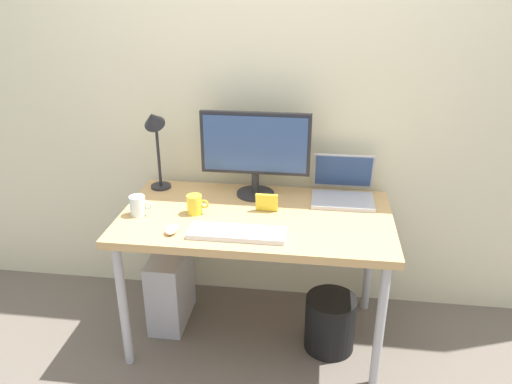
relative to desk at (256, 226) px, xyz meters
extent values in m
plane|color=#665B51|center=(0.00, 0.00, -0.66)|extent=(6.00, 6.00, 0.00)
cube|color=beige|center=(0.00, 0.43, 0.64)|extent=(4.40, 0.04, 2.60)
cube|color=tan|center=(0.00, 0.00, 0.04)|extent=(1.33, 0.73, 0.04)
cylinder|color=#B2B2B7|center=(-0.61, -0.31, -0.32)|extent=(0.04, 0.04, 0.68)
cylinder|color=#B2B2B7|center=(0.61, -0.31, -0.32)|extent=(0.04, 0.04, 0.68)
cylinder|color=#B2B2B7|center=(-0.61, 0.31, -0.32)|extent=(0.04, 0.04, 0.68)
cylinder|color=#B2B2B7|center=(0.61, 0.31, -0.32)|extent=(0.04, 0.04, 0.68)
cylinder|color=#232328|center=(-0.03, 0.24, 0.07)|extent=(0.20, 0.20, 0.01)
cylinder|color=#232328|center=(-0.03, 0.24, 0.13)|extent=(0.04, 0.04, 0.11)
cube|color=#232328|center=(-0.03, 0.24, 0.35)|extent=(0.57, 0.03, 0.33)
cube|color=#334C7F|center=(-0.03, 0.22, 0.35)|extent=(0.53, 0.01, 0.29)
cube|color=#B2B2B7|center=(0.43, 0.20, 0.07)|extent=(0.32, 0.22, 0.02)
cube|color=#B2B2B7|center=(0.43, 0.34, 0.18)|extent=(0.32, 0.07, 0.21)
cube|color=#334C7F|center=(0.43, 0.33, 0.19)|extent=(0.30, 0.06, 0.18)
cylinder|color=#232328|center=(-0.57, 0.27, 0.07)|extent=(0.11, 0.11, 0.01)
cylinder|color=#232328|center=(-0.57, 0.27, 0.26)|extent=(0.02, 0.02, 0.36)
cone|color=#232328|center=(-0.57, 0.23, 0.46)|extent=(0.11, 0.14, 0.13)
cube|color=silver|center=(-0.06, -0.23, 0.07)|extent=(0.44, 0.14, 0.02)
ellipsoid|color=silver|center=(-0.36, -0.24, 0.08)|extent=(0.06, 0.09, 0.03)
cylinder|color=yellow|center=(-0.30, -0.03, 0.11)|extent=(0.07, 0.07, 0.10)
torus|color=yellow|center=(-0.25, -0.03, 0.12)|extent=(0.05, 0.01, 0.05)
cylinder|color=silver|center=(-0.57, -0.08, 0.11)|extent=(0.08, 0.08, 0.10)
torus|color=silver|center=(-0.52, -0.08, 0.12)|extent=(0.05, 0.01, 0.05)
cube|color=yellow|center=(0.05, 0.04, 0.11)|extent=(0.11, 0.03, 0.09)
cube|color=#B2B2B7|center=(-0.49, 0.06, -0.45)|extent=(0.18, 0.36, 0.42)
cylinder|color=black|center=(0.39, -0.06, -0.51)|extent=(0.26, 0.26, 0.30)
camera|label=1|loc=(0.29, -2.20, 1.15)|focal=35.19mm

